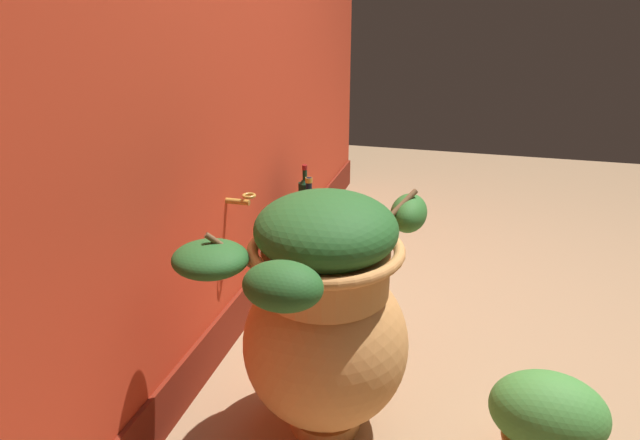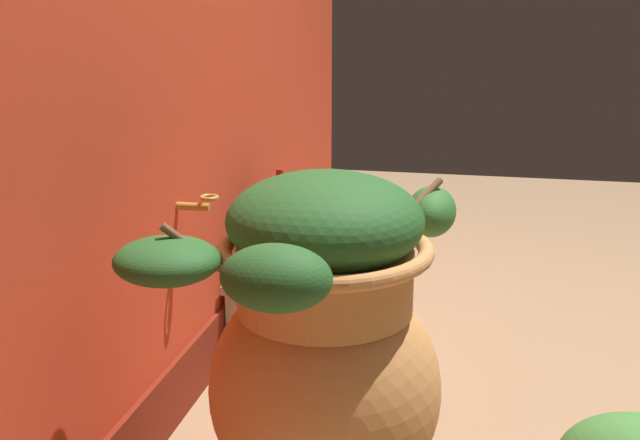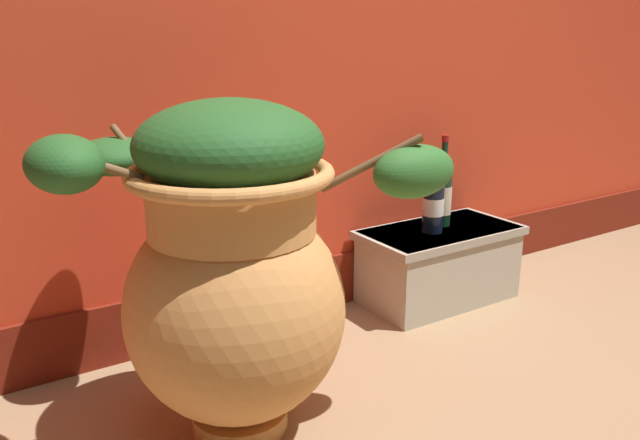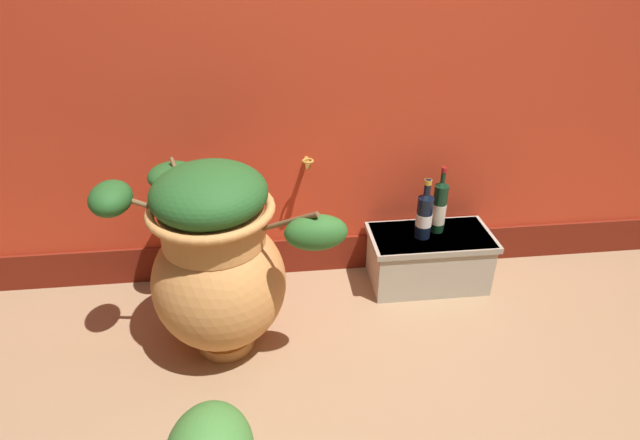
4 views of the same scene
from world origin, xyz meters
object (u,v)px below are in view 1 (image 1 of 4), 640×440
Objects in this scene: wine_bottle_left at (305,204)px; wine_bottle_middle at (309,212)px; terracotta_urn at (325,313)px; potted_shrub at (546,421)px.

wine_bottle_middle is at bearing -151.68° from wine_bottle_left.
wine_bottle_middle is (0.96, 0.34, -0.04)m from terracotta_urn.
terracotta_urn is 2.62× the size of potted_shrub.
wine_bottle_left is (1.05, 0.38, -0.03)m from terracotta_urn.
terracotta_urn is 1.12m from wine_bottle_left.
terracotta_urn reaches higher than potted_shrub.
terracotta_urn reaches higher than wine_bottle_left.
wine_bottle_left is at bearing 46.26° from potted_shrub.
wine_bottle_left is 0.97× the size of potted_shrub.
terracotta_urn is at bearing -160.71° from wine_bottle_middle.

